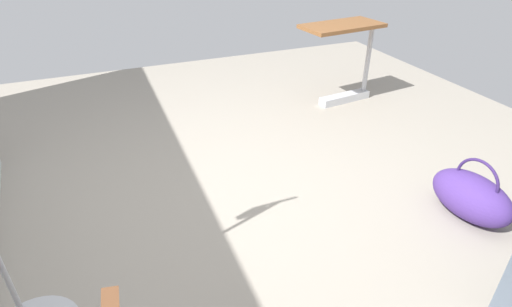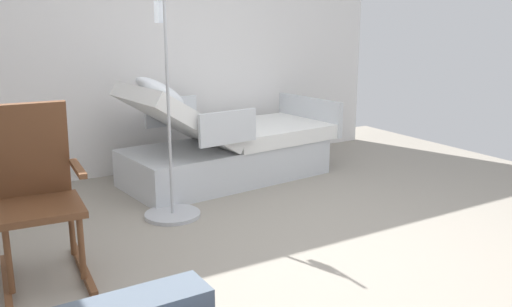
% 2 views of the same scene
% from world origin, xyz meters
% --- Properties ---
extents(ground_plane, '(6.52, 6.52, 0.00)m').
position_xyz_m(ground_plane, '(0.00, 0.00, 0.00)').
color(ground_plane, gray).
extents(overbed_table, '(0.86, 0.49, 0.84)m').
position_xyz_m(overbed_table, '(-1.67, -1.26, 0.53)').
color(overbed_table, '#B2B5BA').
rests_on(overbed_table, ground).
extents(duffel_bag, '(0.37, 0.59, 0.43)m').
position_xyz_m(duffel_bag, '(-1.42, 0.69, 0.15)').
color(duffel_bag, '#472D7A').
rests_on(duffel_bag, ground).
extents(iv_pole, '(0.44, 0.44, 1.69)m').
position_xyz_m(iv_pole, '(1.23, 0.59, 0.25)').
color(iv_pole, '#B2B5BA').
rests_on(iv_pole, ground).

